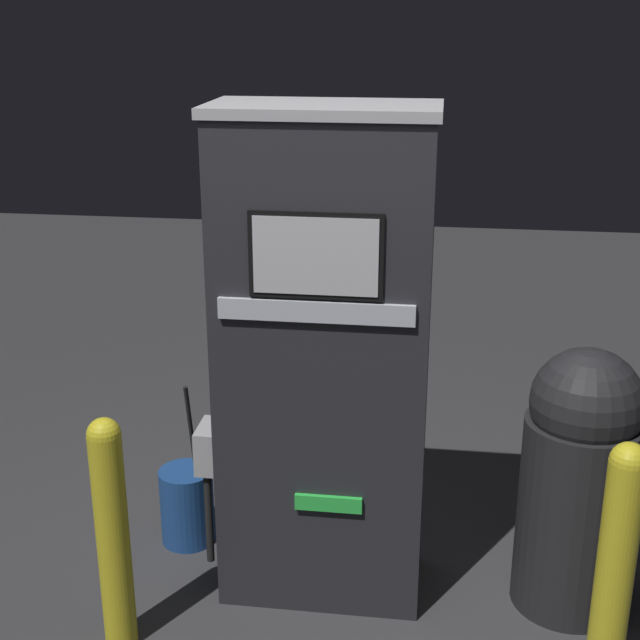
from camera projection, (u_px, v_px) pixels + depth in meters
ground_plane at (316, 612)px, 3.69m from camera, size 14.00×14.00×0.00m
gas_pump at (323, 364)px, 3.56m from camera, size 0.93×0.47×2.04m
safety_bollard at (112, 530)px, 3.36m from camera, size 0.13×0.13×0.97m
trash_bin at (578, 479)px, 3.59m from camera, size 0.47×0.47×1.13m
safety_bollard_far at (617, 558)px, 3.19m from camera, size 0.14×0.14×0.96m
squeegee_bucket at (187, 505)px, 4.14m from camera, size 0.25×0.25×0.81m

